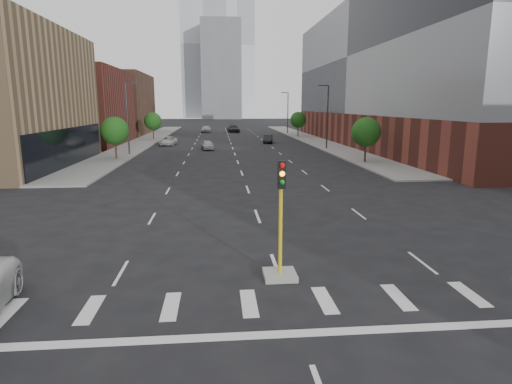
{
  "coord_description": "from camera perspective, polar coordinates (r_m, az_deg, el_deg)",
  "views": [
    {
      "loc": [
        -2.22,
        -5.81,
        6.29
      ],
      "look_at": [
        -0.56,
        12.73,
        2.5
      ],
      "focal_mm": 30.0,
      "sensor_mm": 36.0,
      "label": 1
    }
  ],
  "objects": [
    {
      "name": "sidewalk_left_far",
      "position": [
        81.07,
        -14.28,
        6.76
      ],
      "size": [
        5.0,
        92.0,
        0.15
      ],
      "primitive_type": "cube",
      "color": "gray",
      "rests_on": "ground"
    },
    {
      "name": "sidewalk_right_far",
      "position": [
        81.88,
        7.08,
        7.07
      ],
      "size": [
        5.0,
        92.0,
        0.15
      ],
      "primitive_type": "cube",
      "color": "gray",
      "rests_on": "ground"
    },
    {
      "name": "building_left_far_a",
      "position": [
        76.13,
        -24.94,
        10.24
      ],
      "size": [
        20.0,
        22.0,
        12.0
      ],
      "primitive_type": "cube",
      "color": "brown",
      "rests_on": "ground"
    },
    {
      "name": "building_left_far_b",
      "position": [
        101.02,
        -20.0,
        10.95
      ],
      "size": [
        20.0,
        24.0,
        13.0
      ],
      "primitive_type": "cube",
      "color": "brown",
      "rests_on": "ground"
    },
    {
      "name": "building_right_main",
      "position": [
        73.21,
        21.26,
        14.44
      ],
      "size": [
        24.0,
        70.0,
        22.0
      ],
      "color": "brown",
      "rests_on": "ground"
    },
    {
      "name": "tower_left",
      "position": [
        227.7,
        -6.91,
        18.67
      ],
      "size": [
        22.0,
        22.0,
        70.0
      ],
      "primitive_type": "cube",
      "color": "#B2B7BC",
      "rests_on": "ground"
    },
    {
      "name": "tower_right",
      "position": [
        268.22,
        -2.61,
        18.72
      ],
      "size": [
        20.0,
        20.0,
        80.0
      ],
      "primitive_type": "cube",
      "color": "#B2B7BC",
      "rests_on": "ground"
    },
    {
      "name": "tower_mid",
      "position": [
        206.42,
        -4.67,
        15.84
      ],
      "size": [
        18.0,
        18.0,
        44.0
      ],
      "primitive_type": "cube",
      "color": "slate",
      "rests_on": "ground"
    },
    {
      "name": "median_traffic_signal",
      "position": [
        15.86,
        3.26,
        -8.1
      ],
      "size": [
        1.2,
        1.2,
        4.4
      ],
      "color": "#999993",
      "rests_on": "ground"
    },
    {
      "name": "streetlight_right_a",
      "position": [
        62.8,
        9.43,
        10.19
      ],
      "size": [
        1.6,
        0.22,
        9.07
      ],
      "color": "#2D2D30",
      "rests_on": "ground"
    },
    {
      "name": "streetlight_right_b",
      "position": [
        97.09,
        4.21,
        10.72
      ],
      "size": [
        1.6,
        0.22,
        9.07
      ],
      "color": "#2D2D30",
      "rests_on": "ground"
    },
    {
      "name": "streetlight_left",
      "position": [
        56.94,
        -16.71,
        9.75
      ],
      "size": [
        1.6,
        0.22,
        9.07
      ],
      "color": "#2D2D30",
      "rests_on": "ground"
    },
    {
      "name": "tree_left_near",
      "position": [
        52.24,
        -18.32,
        7.75
      ],
      "size": [
        3.2,
        3.2,
        4.85
      ],
      "color": "#382619",
      "rests_on": "ground"
    },
    {
      "name": "tree_left_far",
      "position": [
        81.72,
        -13.59,
        9.16
      ],
      "size": [
        3.2,
        3.2,
        4.85
      ],
      "color": "#382619",
      "rests_on": "ground"
    },
    {
      "name": "tree_right_near",
      "position": [
        48.68,
        14.48,
        7.74
      ],
      "size": [
        3.2,
        3.2,
        4.85
      ],
      "color": "#382619",
      "rests_on": "ground"
    },
    {
      "name": "tree_right_far",
      "position": [
        87.38,
        5.65,
        9.55
      ],
      "size": [
        3.2,
        3.2,
        4.85
      ],
      "color": "#382619",
      "rests_on": "ground"
    },
    {
      "name": "car_near_left",
      "position": [
        62.24,
        -6.51,
        6.27
      ],
      "size": [
        2.08,
        4.19,
        1.37
      ],
      "primitive_type": "imported",
      "rotation": [
        0.0,
        0.0,
        0.12
      ],
      "color": "#A1A2A5",
      "rests_on": "ground"
    },
    {
      "name": "car_mid_right",
      "position": [
        72.96,
        1.63,
        7.12
      ],
      "size": [
        2.12,
        4.48,
        1.42
      ],
      "primitive_type": "imported",
      "rotation": [
        0.0,
        0.0,
        -0.15
      ],
      "color": "black",
      "rests_on": "ground"
    },
    {
      "name": "car_far_left",
      "position": [
        70.22,
        -11.63,
        6.69
      ],
      "size": [
        2.73,
        5.07,
        1.35
      ],
      "primitive_type": "imported",
      "rotation": [
        0.0,
        0.0,
        -0.1
      ],
      "color": "silver",
      "rests_on": "ground"
    },
    {
      "name": "car_deep_right",
      "position": [
        101.76,
        -3.03,
        8.43
      ],
      "size": [
        2.97,
        6.14,
        1.72
      ],
      "primitive_type": "imported",
      "rotation": [
        0.0,
        0.0,
        0.1
      ],
      "color": "black",
      "rests_on": "ground"
    },
    {
      "name": "car_distant",
      "position": [
        101.9,
        -6.66,
        8.35
      ],
      "size": [
        2.43,
        4.97,
        1.63
      ],
      "primitive_type": "imported",
      "rotation": [
        0.0,
        0.0,
        -0.11
      ],
      "color": "#B7B8BC",
      "rests_on": "ground"
    }
  ]
}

